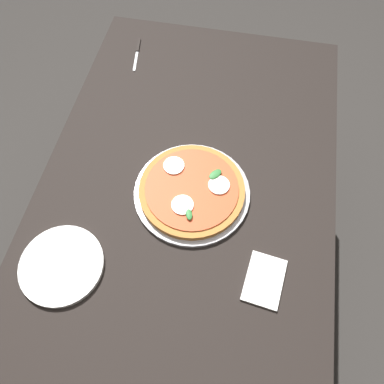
% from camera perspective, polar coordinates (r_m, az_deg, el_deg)
% --- Properties ---
extents(ground_plane, '(6.00, 6.00, 0.00)m').
position_cam_1_polar(ground_plane, '(1.72, -0.89, -12.90)').
color(ground_plane, '#2D2B28').
extents(dining_table, '(1.45, 0.83, 0.73)m').
position_cam_1_polar(dining_table, '(1.13, -1.32, -3.95)').
color(dining_table, black).
rests_on(dining_table, ground_plane).
extents(serving_tray, '(0.32, 0.32, 0.01)m').
position_cam_1_polar(serving_tray, '(1.05, -0.00, -0.11)').
color(serving_tray, '#B2B2B7').
rests_on(serving_tray, dining_table).
extents(pizza, '(0.29, 0.29, 0.03)m').
position_cam_1_polar(pizza, '(1.03, -0.02, 0.37)').
color(pizza, '#B27033').
rests_on(pizza, serving_tray).
extents(plate_white, '(0.21, 0.21, 0.01)m').
position_cam_1_polar(plate_white, '(1.02, -19.09, -10.40)').
color(plate_white, white).
rests_on(plate_white, dining_table).
extents(napkin, '(0.14, 0.11, 0.01)m').
position_cam_1_polar(napkin, '(0.97, 10.86, -12.92)').
color(napkin, white).
rests_on(napkin, dining_table).
extents(knife, '(0.16, 0.03, 0.01)m').
position_cam_1_polar(knife, '(1.43, -8.25, 20.42)').
color(knife, black).
rests_on(knife, dining_table).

